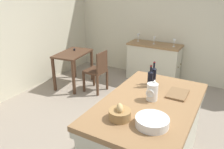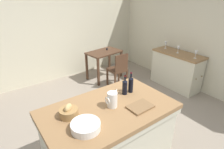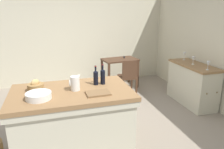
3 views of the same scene
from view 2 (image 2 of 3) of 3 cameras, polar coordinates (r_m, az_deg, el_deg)
ground_plane at (r=3.54m, az=-0.11°, el=-15.82°), size 6.76×6.76×0.00m
wall_back at (r=5.13m, az=-17.86°, el=12.32°), size 5.32×0.12×2.60m
wall_right at (r=4.82m, az=26.22°, el=10.23°), size 0.12×5.20×2.60m
island_table at (r=2.69m, az=-0.91°, el=-17.56°), size 1.70×1.02×0.92m
side_cabinet at (r=4.96m, az=19.00°, el=1.37°), size 0.52×1.24×0.90m
writing_desk at (r=5.06m, az=-2.43°, el=5.64°), size 0.96×0.67×0.83m
wooden_chair at (r=4.62m, az=2.01°, el=1.66°), size 0.42×0.42×0.90m
pitcher at (r=2.39m, az=0.07°, el=-7.64°), size 0.17×0.13×0.25m
wash_bowl at (r=2.10m, az=-8.06°, el=-15.39°), size 0.32×0.32×0.09m
bread_basket at (r=2.31m, az=-13.11°, el=-11.12°), size 0.22×0.22×0.17m
cutting_board at (r=2.45m, az=8.66°, el=-9.69°), size 0.32×0.23×0.02m
wine_bottle_dark at (r=2.72m, az=5.75°, el=-2.95°), size 0.07×0.07×0.31m
wine_bottle_amber at (r=2.66m, az=3.94°, el=-3.72°), size 0.07×0.07×0.30m
wine_glass_far_left at (r=4.52m, az=24.29°, el=5.97°), size 0.07×0.07×0.17m
wine_glass_left at (r=4.76m, az=19.61°, el=7.56°), size 0.07×0.07×0.17m
wine_glass_middle at (r=5.05m, az=16.16°, el=9.07°), size 0.07×0.07×0.18m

